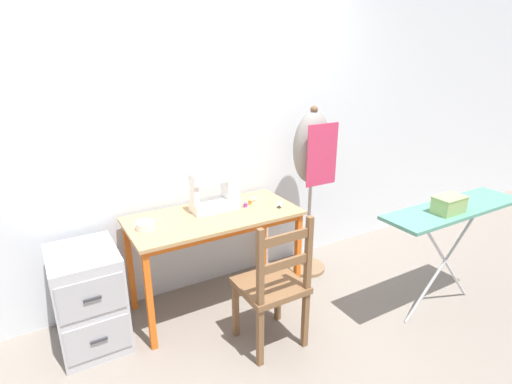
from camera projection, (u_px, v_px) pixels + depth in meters
ground_plane at (234, 323)px, 2.86m from camera, size 14.00×14.00×0.00m
wall_back at (191, 132)px, 2.96m from camera, size 10.00×0.05×2.55m
sewing_table at (215, 226)px, 2.87m from camera, size 1.22×0.58×0.74m
sewing_machine at (217, 192)px, 2.90m from camera, size 0.36×0.16×0.31m
fabric_bowl at (145, 225)px, 2.61m from camera, size 0.12×0.12×0.05m
scissors at (279, 206)px, 3.00m from camera, size 0.11×0.13×0.01m
thread_spool_near_machine at (245, 205)px, 2.97m from camera, size 0.04×0.04×0.04m
thread_spool_mid_table at (250, 202)px, 3.03m from camera, size 0.03×0.03×0.04m
thread_spool_far_edge at (255, 200)px, 3.08m from camera, size 0.04×0.04×0.03m
wooden_chair at (273, 286)px, 2.53m from camera, size 0.40×0.38×0.92m
filing_cabinet at (89, 299)px, 2.57m from camera, size 0.41×0.51×0.67m
dress_form at (312, 157)px, 3.22m from camera, size 0.34×0.32×1.44m
ironing_board at (453, 213)px, 2.77m from camera, size 1.16×0.31×0.83m
storage_box at (449, 204)px, 2.64m from camera, size 0.22×0.14×0.12m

